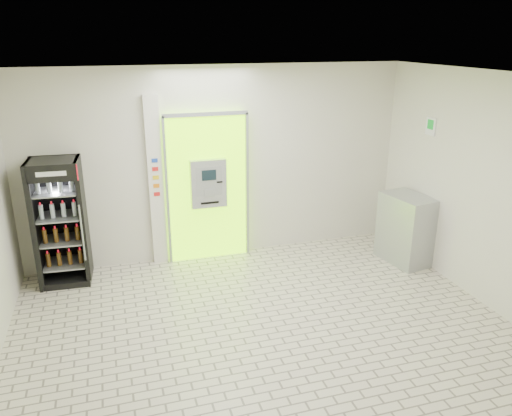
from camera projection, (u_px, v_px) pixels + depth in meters
name	position (u px, v px, depth m)	size (l,w,h in m)	color
ground	(267.00, 334.00, 5.99)	(6.00, 6.00, 0.00)	#BCB09C
room_shell	(268.00, 188.00, 5.39)	(6.00, 6.00, 6.00)	beige
atm_assembly	(207.00, 187.00, 7.74)	(1.30, 0.24, 2.33)	#8EFF02
pillar	(156.00, 182.00, 7.51)	(0.22, 0.11, 2.60)	silver
beverage_cooler	(61.00, 224.00, 7.05)	(0.71, 0.67, 1.81)	black
steel_cabinet	(406.00, 229.00, 7.77)	(0.68, 0.89, 1.08)	#9EA1A5
exit_sign	(431.00, 126.00, 7.37)	(0.02, 0.22, 0.26)	white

